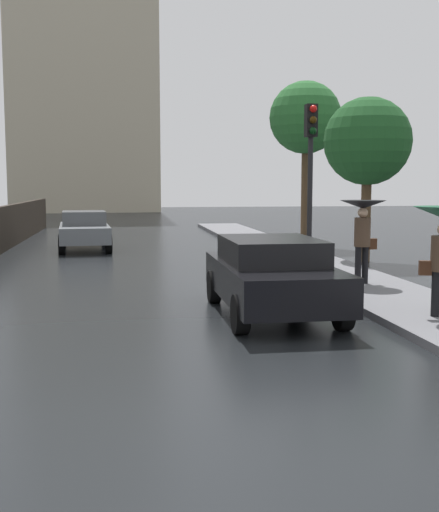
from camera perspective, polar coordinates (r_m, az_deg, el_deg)
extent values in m
plane|color=black|center=(6.09, -6.10, -16.15)|extent=(120.00, 120.00, 0.00)
cube|color=black|center=(11.51, 4.64, -2.15)|extent=(1.83, 4.18, 0.62)
cube|color=black|center=(11.52, 4.58, 0.51)|extent=(1.60, 2.25, 0.43)
cylinder|color=black|center=(12.74, -0.48, -2.72)|extent=(0.22, 0.63, 0.63)
cylinder|color=black|center=(13.09, 6.76, -2.52)|extent=(0.22, 0.63, 0.63)
cylinder|color=black|center=(10.07, 1.85, -5.17)|extent=(0.22, 0.63, 0.63)
cylinder|color=black|center=(10.50, 10.85, -4.79)|extent=(0.22, 0.63, 0.63)
cube|color=slate|center=(23.42, -11.87, 2.04)|extent=(1.98, 4.29, 0.56)
cube|color=#494D50|center=(23.37, -11.89, 3.31)|extent=(1.61, 1.94, 0.48)
cylinder|color=black|center=(22.10, -9.78, 1.10)|extent=(0.27, 0.68, 0.67)
cylinder|color=black|center=(22.07, -13.79, 1.01)|extent=(0.27, 0.68, 0.67)
cylinder|color=black|center=(24.84, -10.13, 1.67)|extent=(0.27, 0.68, 0.67)
cylinder|color=black|center=(24.82, -13.70, 1.59)|extent=(0.27, 0.68, 0.67)
cylinder|color=black|center=(11.29, 18.56, -3.18)|extent=(0.14, 0.14, 0.76)
cube|color=#3F2314|center=(11.19, 17.73, -1.01)|extent=(0.22, 0.15, 0.24)
cylinder|color=black|center=(14.60, 12.75, -0.77)|extent=(0.14, 0.14, 0.82)
cylinder|color=black|center=(14.51, 12.15, -0.81)|extent=(0.14, 0.14, 0.82)
cylinder|color=#4C3828|center=(14.48, 12.52, 2.07)|extent=(0.35, 0.35, 0.63)
sphere|color=tan|center=(14.46, 12.56, 3.77)|extent=(0.22, 0.22, 0.22)
cube|color=#3F2314|center=(14.65, 13.34, 1.05)|extent=(0.22, 0.14, 0.24)
cylinder|color=#4C4C51|center=(14.47, 12.55, 3.32)|extent=(0.02, 0.02, 0.76)
cone|color=black|center=(14.45, 12.58, 4.47)|extent=(1.00, 1.00, 0.18)
cylinder|color=black|center=(15.38, 7.98, 4.27)|extent=(0.12, 0.12, 3.28)
cube|color=black|center=(15.44, 8.09, 11.77)|extent=(0.26, 0.26, 0.75)
sphere|color=red|center=(15.30, 8.30, 12.76)|extent=(0.17, 0.17, 0.17)
sphere|color=#392405|center=(15.27, 8.29, 11.83)|extent=(0.17, 0.17, 0.17)
sphere|color=black|center=(15.25, 8.27, 10.89)|extent=(0.17, 0.17, 0.17)
cylinder|color=#4C3823|center=(24.60, 7.51, 5.39)|extent=(0.24, 0.24, 3.86)
sphere|color=#28662D|center=(24.72, 7.60, 12.05)|extent=(2.68, 2.68, 2.68)
cylinder|color=#4C3823|center=(19.91, 12.80, 3.38)|extent=(0.30, 0.30, 2.69)
sphere|color=#1E5123|center=(19.93, 12.96, 9.87)|extent=(2.60, 2.60, 2.60)
cube|color=#B2A88E|center=(58.69, -12.21, 20.85)|extent=(12.71, 8.16, 34.28)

